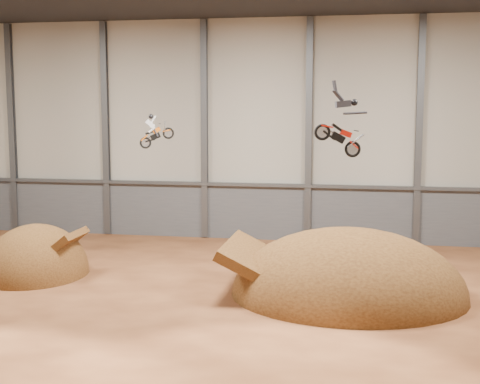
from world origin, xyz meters
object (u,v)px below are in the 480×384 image
landing_ramp (348,296)px  fmx_rider_b (334,118)px  takeoff_ramp (36,275)px  fmx_rider_a (159,127)px

landing_ramp → fmx_rider_b: bearing=-120.4°
takeoff_ramp → fmx_rider_b: (15.02, -2.15, 8.04)m
fmx_rider_a → fmx_rider_b: 10.48m
takeoff_ramp → fmx_rider_b: fmx_rider_b is taller
takeoff_ramp → landing_ramp: (15.73, -0.92, 0.00)m
takeoff_ramp → fmx_rider_a: 9.85m
fmx_rider_a → landing_ramp: bearing=-44.1°
fmx_rider_b → takeoff_ramp: bearing=157.6°
landing_ramp → fmx_rider_b: size_ratio=3.65×
takeoff_ramp → fmx_rider_a: (5.78, 2.77, 7.47)m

